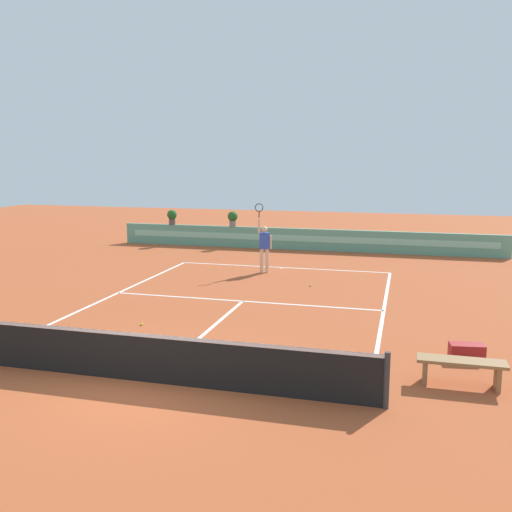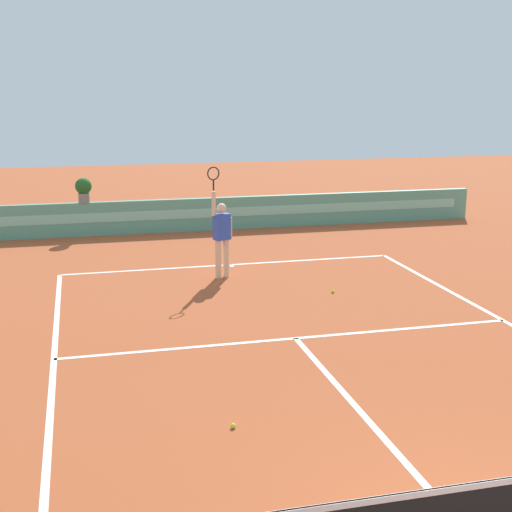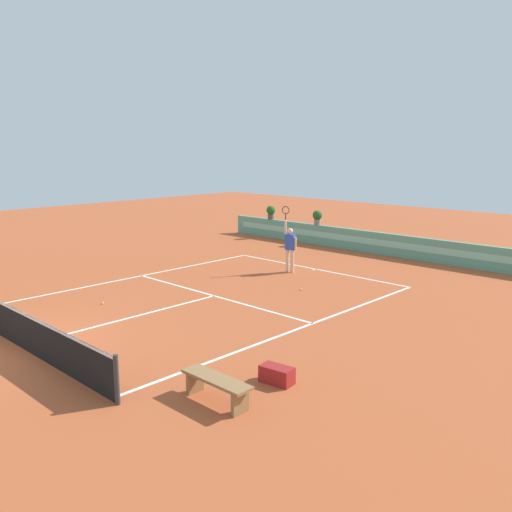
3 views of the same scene
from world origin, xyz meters
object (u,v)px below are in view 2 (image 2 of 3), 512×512
tennis_ball_near_baseline (233,426)px  tennis_player (222,233)px  tennis_ball_mid_court (333,291)px  potted_plant_left (83,189)px

tennis_ball_near_baseline → tennis_player: bearing=79.7°
tennis_player → tennis_ball_mid_court: 2.94m
tennis_ball_mid_court → potted_plant_left: potted_plant_left is taller
tennis_ball_near_baseline → tennis_ball_mid_court: bearing=58.7°
tennis_player → potted_plant_left: (-2.98, 5.62, 0.36)m
tennis_player → potted_plant_left: bearing=118.0°
tennis_ball_mid_court → tennis_ball_near_baseline: bearing=-121.3°
tennis_player → tennis_ball_mid_court: bearing=-41.6°
potted_plant_left → tennis_player: bearing=-62.0°
tennis_player → potted_plant_left: tennis_player is taller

